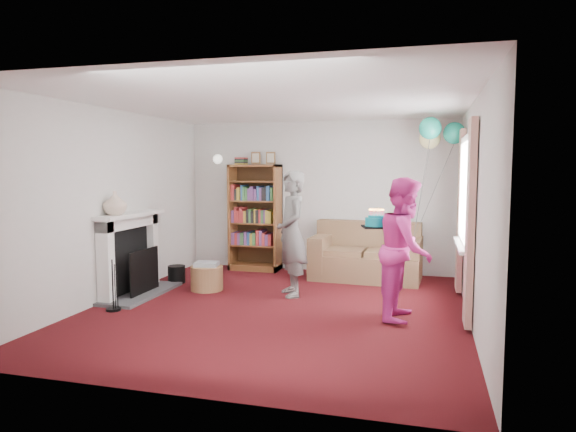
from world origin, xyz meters
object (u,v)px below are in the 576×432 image
(birthday_cake, at_px, (376,222))
(bookcase, at_px, (256,218))
(person_striped, at_px, (292,234))
(sofa, at_px, (366,257))
(person_magenta, at_px, (406,249))

(birthday_cake, bearing_deg, bookcase, 136.75)
(person_striped, bearing_deg, birthday_cake, 37.35)
(bookcase, relative_size, person_striped, 1.18)
(sofa, distance_m, person_striped, 1.68)
(person_striped, distance_m, person_magenta, 1.68)
(bookcase, height_order, person_magenta, bookcase)
(bookcase, bearing_deg, person_magenta, -41.45)
(bookcase, xyz_separation_m, person_striped, (1.05, -1.58, -0.03))
(bookcase, height_order, sofa, bookcase)
(bookcase, xyz_separation_m, person_magenta, (2.58, -2.28, -0.07))
(bookcase, xyz_separation_m, sofa, (1.91, -0.23, -0.55))
(person_magenta, bearing_deg, bookcase, 54.55)
(person_striped, height_order, person_magenta, person_striped)
(person_magenta, relative_size, birthday_cake, 5.09)
(person_striped, bearing_deg, sofa, 118.35)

